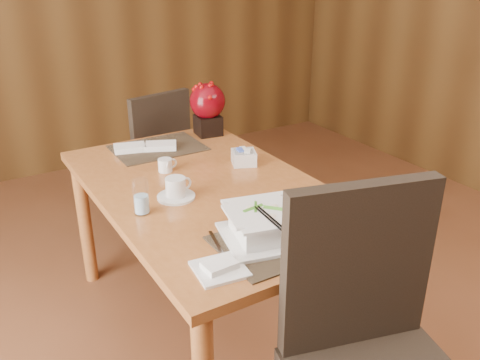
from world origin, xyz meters
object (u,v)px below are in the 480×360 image
dining_table (208,206)px  sugar_caddy (244,158)px  soup_setting (264,225)px  bread_plate (220,269)px  coffee_cup (176,189)px  water_glass (141,197)px  far_chair (153,153)px  berry_decor (208,106)px  near_chair (373,347)px  creamer_jug (165,165)px

dining_table → sugar_caddy: size_ratio=13.72×
soup_setting → bread_plate: soup_setting is taller
soup_setting → coffee_cup: size_ratio=2.14×
coffee_cup → water_glass: 0.18m
dining_table → far_chair: (0.17, 1.08, -0.13)m
water_glass → berry_decor: berry_decor is taller
water_glass → soup_setting: bearing=-54.3°
coffee_cup → bread_plate: (-0.10, -0.56, -0.03)m
dining_table → bread_plate: (-0.27, -0.59, 0.10)m
far_chair → near_chair: bearing=74.0°
coffee_cup → far_chair: size_ratio=0.17×
far_chair → bread_plate: bearing=63.3°
berry_decor → far_chair: size_ratio=0.31×
coffee_cup → soup_setting: bearing=-75.1°
soup_setting → water_glass: size_ratio=2.37×
dining_table → soup_setting: 0.53m
water_glass → sugar_caddy: (0.60, 0.23, -0.04)m
creamer_jug → sugar_caddy: sugar_caddy is taller
coffee_cup → creamer_jug: bearing=75.0°
creamer_jug → berry_decor: (0.42, 0.37, 0.13)m
soup_setting → dining_table: bearing=98.2°
creamer_jug → near_chair: 1.26m
sugar_caddy → near_chair: 1.17m
near_chair → far_chair: (0.15, 2.08, -0.09)m
water_glass → berry_decor: bearing=46.8°
dining_table → coffee_cup: 0.22m
creamer_jug → soup_setting: bearing=-84.3°
creamer_jug → near_chair: bearing=-82.8°
bread_plate → water_glass: bearing=97.5°
berry_decor → near_chair: size_ratio=0.27×
coffee_cup → sugar_caddy: size_ratio=1.44×
creamer_jug → far_chair: size_ratio=0.09×
sugar_caddy → coffee_cup: bearing=-158.4°
berry_decor → far_chair: 0.63m
bread_plate → near_chair: (0.29, -0.40, -0.15)m
coffee_cup → sugar_caddy: 0.47m
dining_table → sugar_caddy: sugar_caddy is taller
berry_decor → near_chair: 1.67m
soup_setting → berry_decor: 1.18m
berry_decor → near_chair: (-0.31, -1.61, -0.30)m
soup_setting → near_chair: 0.53m
sugar_caddy → berry_decor: size_ratio=0.38×
coffee_cup → creamer_jug: size_ratio=1.88×
coffee_cup → near_chair: bearing=-78.9°
sugar_caddy → berry_decor: 0.50m
soup_setting → far_chair: (0.22, 1.59, -0.29)m
dining_table → berry_decor: berry_decor is taller
soup_setting → sugar_caddy: bearing=77.2°
water_glass → near_chair: bearing=-68.3°
coffee_cup → berry_decor: 0.83m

